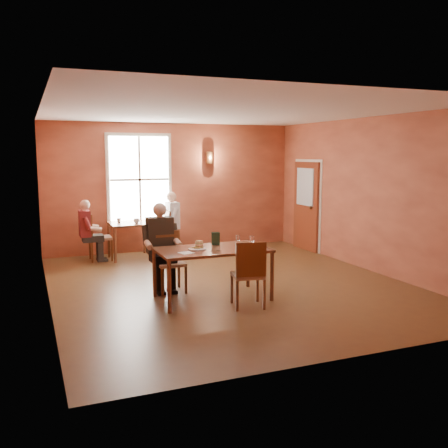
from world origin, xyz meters
name	(u,v)px	position (x,y,z in m)	size (l,w,h in m)	color
ground	(228,284)	(0.00, 0.00, 0.00)	(6.00, 7.00, 0.01)	brown
wall_back	(173,187)	(0.00, 3.50, 1.50)	(6.00, 0.04, 3.00)	brown
wall_front	(350,227)	(0.00, -3.50, 1.50)	(6.00, 0.04, 3.00)	brown
wall_left	(45,207)	(-3.00, 0.00, 1.50)	(0.04, 7.00, 3.00)	brown
wall_right	(370,195)	(3.00, 0.00, 1.50)	(0.04, 7.00, 3.00)	brown
ceiling	(228,112)	(0.00, 0.00, 3.00)	(6.00, 7.00, 0.04)	white
window	(140,180)	(-0.80, 3.45, 1.70)	(1.36, 0.10, 1.96)	white
door	(306,206)	(2.94, 2.30, 1.05)	(0.12, 1.04, 2.10)	maroon
wall_sconce	(209,158)	(0.90, 3.40, 2.20)	(0.16, 0.16, 0.28)	brown
main_table	(212,274)	(-0.58, -0.74, 0.41)	(1.74, 0.98, 0.81)	brown
chair_diner_main	(171,262)	(-1.08, -0.09, 0.50)	(0.44, 0.44, 1.00)	brown
diner_main	(171,250)	(-1.08, -0.12, 0.71)	(0.57, 0.57, 1.42)	#432A1F
chair_empty	(248,273)	(-0.22, -1.31, 0.51)	(0.45, 0.45, 1.02)	#553119
plate_food	(197,249)	(-0.83, -0.74, 0.83)	(0.28, 0.28, 0.04)	white
sandwich	(199,245)	(-0.77, -0.68, 0.87)	(0.09, 0.09, 0.11)	tan
goblet_a	(238,240)	(-0.09, -0.64, 0.91)	(0.07, 0.07, 0.18)	white
goblet_b	(252,241)	(0.05, -0.86, 0.91)	(0.08, 0.08, 0.19)	white
menu_stand	(216,239)	(-0.42, -0.48, 0.92)	(0.13, 0.06, 0.22)	#182F1D
knife	(215,251)	(-0.61, -0.97, 0.82)	(0.22, 0.02, 0.00)	white
napkin	(186,253)	(-1.07, -0.94, 0.82)	(0.19, 0.19, 0.01)	white
second_table	(130,240)	(-1.16, 2.89, 0.39)	(0.89, 0.89, 0.79)	brown
chair_diner_white	(159,233)	(-0.51, 2.89, 0.51)	(0.45, 0.45, 1.02)	brown
diner_white	(160,225)	(-0.48, 2.89, 0.69)	(0.55, 0.55, 1.39)	silver
chair_diner_maroon	(100,237)	(-1.81, 2.89, 0.51)	(0.45, 0.45, 1.03)	#422316
diner_maroon	(99,231)	(-1.84, 2.89, 0.64)	(0.51, 0.51, 1.29)	#511110
cup_a	(137,221)	(-1.04, 2.76, 0.84)	(0.13, 0.13, 0.10)	silver
cup_b	(119,220)	(-1.38, 3.02, 0.83)	(0.10, 0.10, 0.09)	white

